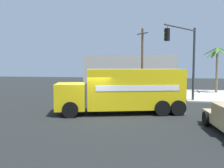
# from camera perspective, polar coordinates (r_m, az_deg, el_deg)

# --- Properties ---
(ground_plane) EXTENTS (100.00, 100.00, 0.00)m
(ground_plane) POSITION_cam_1_polar(r_m,az_deg,el_deg) (15.51, -4.55, -7.54)
(ground_plane) COLOR black
(delivery_truck) EXTENTS (8.78, 4.88, 2.99)m
(delivery_truck) POSITION_cam_1_polar(r_m,az_deg,el_deg) (16.03, 3.06, -1.51)
(delivery_truck) COLOR yellow
(delivery_truck) RESTS_ON ground
(traffic_light_primary) EXTENTS (2.85, 3.90, 6.42)m
(traffic_light_primary) POSITION_cam_1_polar(r_m,az_deg,el_deg) (21.10, 17.41, 7.37)
(traffic_light_primary) COLOR #38383D
(traffic_light_primary) RESTS_ON sidewalk_corner_far
(palm_tree_far) EXTENTS (3.18, 3.04, 5.23)m
(palm_tree_far) POSITION_cam_1_polar(r_m,az_deg,el_deg) (29.84, 24.11, 5.16)
(palm_tree_far) COLOR #7A6647
(palm_tree_far) RESTS_ON sidewalk_corner_far
(utility_pole) EXTENTS (1.63, 1.65, 8.42)m
(utility_pole) POSITION_cam_1_polar(r_m,az_deg,el_deg) (33.48, 7.34, 6.31)
(utility_pole) COLOR brown
(utility_pole) RESTS_ON ground
(building_backdrop) EXTENTS (16.97, 6.00, 5.19)m
(building_backdrop) POSITION_cam_1_polar(r_m,az_deg,el_deg) (45.30, 4.44, 3.58)
(building_backdrop) COLOR beige
(building_backdrop) RESTS_ON ground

